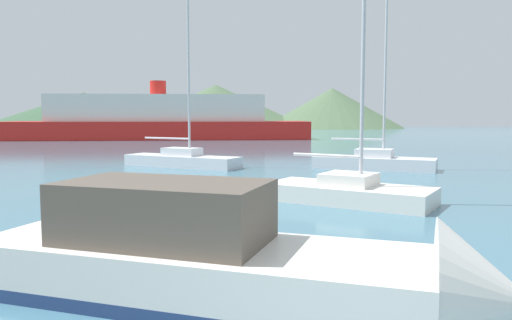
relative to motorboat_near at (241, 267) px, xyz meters
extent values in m
cube|color=white|center=(-0.67, 0.21, -0.13)|extent=(6.98, 4.04, 0.82)
cube|color=navy|center=(-0.67, 0.21, -0.44)|extent=(7.02, 4.06, 0.20)
cone|color=white|center=(3.07, -0.98, -0.13)|extent=(1.75, 2.29, 2.02)
cube|color=brown|center=(-1.14, 0.36, 0.73)|extent=(3.40, 2.54, 0.90)
cube|color=silver|center=(6.08, 18.14, -0.24)|extent=(6.21, 4.00, 0.60)
cube|color=silver|center=(6.08, 18.14, 0.27)|extent=(2.15, 1.87, 0.42)
cylinder|color=#BCBCC1|center=(6.49, 17.97, 5.40)|extent=(0.12, 0.12, 10.68)
cylinder|color=#BCBCC1|center=(5.25, 18.49, 0.96)|extent=(2.51, 1.13, 0.10)
cube|color=silver|center=(-3.82, 19.22, -0.24)|extent=(6.50, 4.34, 0.59)
cube|color=silver|center=(-3.82, 19.22, 0.26)|extent=(2.24, 1.88, 0.41)
cylinder|color=#BCBCC1|center=(-3.38, 19.00, 5.11)|extent=(0.12, 0.12, 10.11)
cylinder|color=#BCBCC1|center=(-4.68, 19.65, 0.95)|extent=(2.64, 1.39, 0.10)
cube|color=white|center=(3.05, 8.37, -0.27)|extent=(5.44, 4.42, 0.54)
cube|color=white|center=(3.05, 8.37, 0.19)|extent=(2.07, 2.05, 0.38)
cylinder|color=#BCBCC1|center=(3.37, 8.18, 4.24)|extent=(0.12, 0.12, 8.48)
cylinder|color=#BCBCC1|center=(2.39, 8.77, 0.90)|extent=(2.01, 1.26, 0.10)
cube|color=red|center=(-11.33, 50.47, 0.48)|extent=(34.74, 10.43, 2.04)
cube|color=silver|center=(-11.33, 50.47, 3.01)|extent=(24.42, 8.39, 3.01)
cylinder|color=red|center=(-11.33, 50.47, 5.31)|extent=(1.83, 1.83, 1.60)
cylinder|color=red|center=(-4.11, 10.34, -0.41)|extent=(0.56, 0.56, 0.25)
sphere|color=red|center=(-4.11, 10.34, -0.09)|extent=(0.39, 0.39, 0.39)
cone|color=#38563D|center=(-34.51, 92.06, 3.10)|extent=(41.45, 41.45, 7.27)
cone|color=#4C6647|center=(-9.58, 106.43, 4.29)|extent=(42.26, 42.26, 9.67)
cone|color=#4C6647|center=(16.41, 104.06, 3.85)|extent=(31.27, 31.27, 8.78)
camera|label=1|loc=(0.27, -6.96, 2.15)|focal=35.00mm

